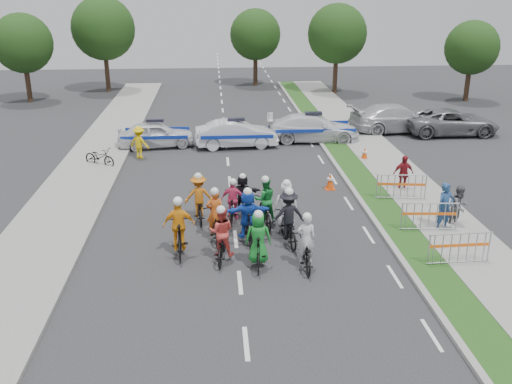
{
  "coord_description": "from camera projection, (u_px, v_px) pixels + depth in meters",
  "views": [
    {
      "loc": [
        -0.64,
        -14.64,
        8.18
      ],
      "look_at": [
        0.82,
        4.61,
        1.1
      ],
      "focal_mm": 40.0,
      "sensor_mm": 36.0,
      "label": 1
    }
  ],
  "objects": [
    {
      "name": "tree_2",
      "position": [
        472.0,
        48.0,
        40.87
      ],
      "size": [
        3.85,
        3.85,
        5.77
      ],
      "color": "#382619",
      "rests_on": "ground"
    },
    {
      "name": "tree_1",
      "position": [
        337.0,
        34.0,
        43.73
      ],
      "size": [
        4.55,
        4.55,
        6.82
      ],
      "color": "#382619",
      "rests_on": "ground"
    },
    {
      "name": "spectator_2",
      "position": [
        403.0,
        174.0,
        23.59
      ],
      "size": [
        0.95,
        0.51,
        1.55
      ],
      "primitive_type": "imported",
      "rotation": [
        0.0,
        0.0,
        0.15
      ],
      "color": "maroon",
      "rests_on": "ground"
    },
    {
      "name": "cone_0",
      "position": [
        330.0,
        181.0,
        23.98
      ],
      "size": [
        0.4,
        0.4,
        0.7
      ],
      "color": "#F24C0C",
      "rests_on": "ground"
    },
    {
      "name": "spectator_0",
      "position": [
        445.0,
        207.0,
        19.74
      ],
      "size": [
        0.75,
        0.61,
        1.77
      ],
      "primitive_type": "imported",
      "rotation": [
        0.0,
        0.0,
        0.33
      ],
      "color": "navy",
      "rests_on": "ground"
    },
    {
      "name": "rider_2",
      "position": [
        222.0,
        240.0,
        17.71
      ],
      "size": [
        0.86,
        1.88,
        1.86
      ],
      "rotation": [
        0.0,
        0.0,
        3.01
      ],
      "color": "black",
      "rests_on": "ground"
    },
    {
      "name": "barrier_1",
      "position": [
        429.0,
        218.0,
        19.68
      ],
      "size": [
        2.03,
        0.66,
        1.12
      ],
      "primitive_type": null,
      "rotation": [
        0.0,
        0.0,
        -0.08
      ],
      "color": "#A5A8AD",
      "rests_on": "ground"
    },
    {
      "name": "rider_5",
      "position": [
        248.0,
        219.0,
        18.96
      ],
      "size": [
        1.58,
        1.88,
        1.94
      ],
      "rotation": [
        0.0,
        0.0,
        3.23
      ],
      "color": "black",
      "rests_on": "ground"
    },
    {
      "name": "rider_4",
      "position": [
        288.0,
        222.0,
        18.84
      ],
      "size": [
        1.18,
        2.02,
        1.99
      ],
      "rotation": [
        0.0,
        0.0,
        3.27
      ],
      "color": "black",
      "rests_on": "ground"
    },
    {
      "name": "rider_1",
      "position": [
        258.0,
        245.0,
        17.27
      ],
      "size": [
        0.82,
        1.82,
        1.89
      ],
      "rotation": [
        0.0,
        0.0,
        3.08
      ],
      "color": "black",
      "rests_on": "ground"
    },
    {
      "name": "rider_3",
      "position": [
        180.0,
        232.0,
        18.03
      ],
      "size": [
        1.02,
        1.92,
        2.0
      ],
      "rotation": [
        0.0,
        0.0,
        3.18
      ],
      "color": "black",
      "rests_on": "ground"
    },
    {
      "name": "rider_0",
      "position": [
        305.0,
        249.0,
        17.25
      ],
      "size": [
        0.66,
        1.81,
        1.84
      ],
      "rotation": [
        0.0,
        0.0,
        3.13
      ],
      "color": "black",
      "rests_on": "ground"
    },
    {
      "name": "barrier_0",
      "position": [
        459.0,
        250.0,
        17.32
      ],
      "size": [
        2.01,
        0.56,
        1.12
      ],
      "primitive_type": null,
      "rotation": [
        0.0,
        0.0,
        0.03
      ],
      "color": "#A5A8AD",
      "rests_on": "ground"
    },
    {
      "name": "cone_1",
      "position": [
        365.0,
        154.0,
        27.84
      ],
      "size": [
        0.4,
        0.4,
        0.7
      ],
      "color": "#F24C0C",
      "rests_on": "ground"
    },
    {
      "name": "tree_0",
      "position": [
        23.0,
        43.0,
        40.34
      ],
      "size": [
        4.2,
        4.2,
        6.3
      ],
      "color": "#382619",
      "rests_on": "ground"
    },
    {
      "name": "rider_9",
      "position": [
        233.0,
        206.0,
        20.46
      ],
      "size": [
        0.92,
        1.71,
        1.73
      ],
      "rotation": [
        0.0,
        0.0,
        2.94
      ],
      "color": "black",
      "rests_on": "ground"
    },
    {
      "name": "tree_3",
      "position": [
        103.0,
        28.0,
        44.2
      ],
      "size": [
        4.9,
        4.9,
        7.35
      ],
      "color": "#382619",
      "rests_on": "ground"
    },
    {
      "name": "rider_10",
      "position": [
        199.0,
        202.0,
        20.68
      ],
      "size": [
        1.07,
        1.87,
        1.86
      ],
      "rotation": [
        0.0,
        0.0,
        3.22
      ],
      "color": "black",
      "rests_on": "ground"
    },
    {
      "name": "sidewalk_right",
      "position": [
        432.0,
        209.0,
        21.76
      ],
      "size": [
        2.4,
        60.0,
        0.13
      ],
      "primitive_type": "cube",
      "color": "gray",
      "rests_on": "ground"
    },
    {
      "name": "civilian_sedan",
      "position": [
        396.0,
        118.0,
        33.2
      ],
      "size": [
        5.75,
        2.95,
        1.6
      ],
      "primitive_type": "imported",
      "rotation": [
        0.0,
        0.0,
        1.7
      ],
      "color": "#B4B3B8",
      "rests_on": "ground"
    },
    {
      "name": "rider_6",
      "position": [
        215.0,
        222.0,
        19.15
      ],
      "size": [
        0.76,
        1.9,
        1.9
      ],
      "rotation": [
        0.0,
        0.0,
        3.2
      ],
      "color": "black",
      "rests_on": "ground"
    },
    {
      "name": "parked_bike",
      "position": [
        100.0,
        157.0,
        26.95
      ],
      "size": [
        1.79,
        1.42,
        0.91
      ],
      "primitive_type": "imported",
      "rotation": [
        0.0,
        0.0,
        1.02
      ],
      "color": "black",
      "rests_on": "ground"
    },
    {
      "name": "rider_8",
      "position": [
        265.0,
        207.0,
        20.31
      ],
      "size": [
        0.85,
        1.9,
        1.88
      ],
      "rotation": [
        0.0,
        0.0,
        3.26
      ],
      "color": "black",
      "rests_on": "ground"
    },
    {
      "name": "marshal_hiviz",
      "position": [
        139.0,
        142.0,
        28.09
      ],
      "size": [
        1.2,
        1.02,
        1.61
      ],
      "primitive_type": "imported",
      "rotation": [
        0.0,
        0.0,
        2.64
      ],
      "color": "yellow",
      "rests_on": "ground"
    },
    {
      "name": "tree_4",
      "position": [
        255.0,
        35.0,
        47.17
      ],
      "size": [
        4.2,
        4.2,
        6.3
      ],
      "color": "#382619",
      "rests_on": "ground"
    },
    {
      "name": "civilian_suv",
      "position": [
        452.0,
        122.0,
        32.57
      ],
      "size": [
        5.27,
        2.45,
        1.46
      ],
      "primitive_type": "imported",
      "rotation": [
        0.0,
        0.0,
        1.57
      ],
      "color": "slate",
      "rests_on": "ground"
    },
    {
      "name": "spectator_1",
      "position": [
        459.0,
        207.0,
        20.09
      ],
      "size": [
        0.93,
        0.86,
        1.54
      ],
      "primitive_type": "imported",
      "rotation": [
        0.0,
        0.0,
        0.47
      ],
      "color": "#505055",
      "rests_on": "ground"
    },
    {
      "name": "ground",
      "position": [
        240.0,
        283.0,
        16.56
      ],
      "size": [
        90.0,
        90.0,
        0.0
      ],
      "primitive_type": "plane",
      "color": "#28282B",
      "rests_on": "ground"
    },
    {
      "name": "rider_11",
      "position": [
        243.0,
        197.0,
        21.14
      ],
      "size": [
        1.36,
        1.62,
        1.67
      ],
      "rotation": [
        0.0,
        0.0,
        3.07
      ],
      "color": "black",
      "rests_on": "ground"
    },
    {
      "name": "curb_right",
      "position": [
        368.0,
        211.0,
        21.59
      ],
      "size": [
        0.2,
        60.0,
        0.12
      ],
      "primitive_type": "cube",
      "color": "gray",
      "rests_on": "ground"
    },
    {
      "name": "grass_strip",
      "position": [
        386.0,
        211.0,
        21.64
      ],
      "size": [
        1.2,
        60.0,
        0.11
      ],
      "primitive_type": "cube",
      "color": "#184516",
      "rests_on": "ground"
    },
    {
      "name": "barrier_2",
      "position": [
        401.0,
        188.0,
        22.56
      ],
      "size": [
        2.05,
        0.77,
        1.12
      ],
      "primitive_type": null,
      "rotation": [
        0.0,
        0.0,
        -0.14
      ],
      "color": "#A5A8AD",
      "rests_on": "ground"
    },
    {
      "name": "rider_7",
      "position": [
        286.0,
        211.0,
        19.72
      ],
      "size": [
        0.83,
        1.87,
        1.95
      ],
      "rotation": [
        0.0,
        0.0,
        3.12
      ],
      "color": "black",
      "rests_on": "ground"
    },
    {
      "name": "sidewalk_left",
      "position": [
        55.0,
        220.0,
        20.76
      ],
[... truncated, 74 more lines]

